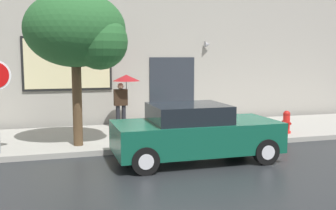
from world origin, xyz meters
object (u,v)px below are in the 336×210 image
object	(u,v)px
fire_hydrant	(286,122)
street_tree	(80,32)
pedestrian_with_umbrella	(124,86)
parked_car	(194,133)

from	to	relation	value
fire_hydrant	street_tree	bearing A→B (deg)	-179.94
street_tree	pedestrian_with_umbrella	bearing A→B (deg)	56.40
street_tree	parked_car	bearing A→B (deg)	-35.39
fire_hydrant	pedestrian_with_umbrella	xyz separation A→B (m)	(-4.88, 2.45, 1.11)
parked_car	pedestrian_with_umbrella	bearing A→B (deg)	103.04
pedestrian_with_umbrella	parked_car	bearing A→B (deg)	-76.96
fire_hydrant	pedestrian_with_umbrella	size ratio (longest dim) A/B	0.39
pedestrian_with_umbrella	fire_hydrant	bearing A→B (deg)	-26.63
parked_car	fire_hydrant	size ratio (longest dim) A/B	5.63
parked_car	street_tree	world-z (taller)	street_tree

